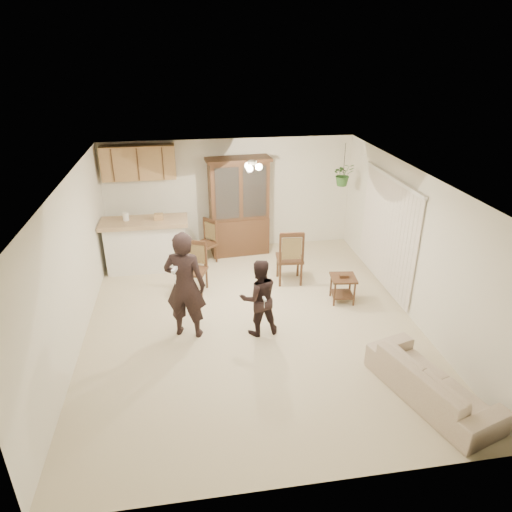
{
  "coord_description": "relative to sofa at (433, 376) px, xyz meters",
  "views": [
    {
      "loc": [
        -0.95,
        -6.54,
        4.33
      ],
      "look_at": [
        0.14,
        0.4,
        1.05
      ],
      "focal_mm": 32.0,
      "sensor_mm": 36.0,
      "label": 1
    }
  ],
  "objects": [
    {
      "name": "floor",
      "position": [
        -2.09,
        2.2,
        -0.37
      ],
      "size": [
        6.5,
        6.5,
        0.0
      ],
      "primitive_type": "plane",
      "color": "beige",
      "rests_on": "ground"
    },
    {
      "name": "ceiling",
      "position": [
        -2.09,
        2.2,
        2.13
      ],
      "size": [
        5.5,
        6.5,
        0.02
      ],
      "primitive_type": "cube",
      "color": "silver",
      "rests_on": "wall_back"
    },
    {
      "name": "wall_back",
      "position": [
        -2.09,
        5.45,
        0.88
      ],
      "size": [
        5.5,
        0.02,
        2.5
      ],
      "primitive_type": "cube",
      "color": "silver",
      "rests_on": "ground"
    },
    {
      "name": "wall_front",
      "position": [
        -2.09,
        -1.05,
        0.88
      ],
      "size": [
        5.5,
        0.02,
        2.5
      ],
      "primitive_type": "cube",
      "color": "silver",
      "rests_on": "ground"
    },
    {
      "name": "wall_left",
      "position": [
        -4.84,
        2.2,
        0.88
      ],
      "size": [
        0.02,
        6.5,
        2.5
      ],
      "primitive_type": "cube",
      "color": "silver",
      "rests_on": "ground"
    },
    {
      "name": "wall_right",
      "position": [
        0.66,
        2.2,
        0.88
      ],
      "size": [
        0.02,
        6.5,
        2.5
      ],
      "primitive_type": "cube",
      "color": "silver",
      "rests_on": "ground"
    },
    {
      "name": "breakfast_bar",
      "position": [
        -3.94,
        4.55,
        0.13
      ],
      "size": [
        1.6,
        0.55,
        1.0
      ],
      "primitive_type": "cube",
      "color": "white",
      "rests_on": "floor"
    },
    {
      "name": "bar_top",
      "position": [
        -3.94,
        4.55,
        0.68
      ],
      "size": [
        1.75,
        0.7,
        0.08
      ],
      "primitive_type": "cube",
      "color": "tan",
      "rests_on": "breakfast_bar"
    },
    {
      "name": "upper_cabinets",
      "position": [
        -3.99,
        5.27,
        1.73
      ],
      "size": [
        1.5,
        0.34,
        0.7
      ],
      "primitive_type": "cube",
      "color": "brown",
      "rests_on": "wall_back"
    },
    {
      "name": "vertical_blinds",
      "position": [
        0.62,
        3.1,
        0.73
      ],
      "size": [
        0.06,
        2.3,
        2.1
      ],
      "primitive_type": null,
      "color": "silver",
      "rests_on": "wall_right"
    },
    {
      "name": "ceiling_fixture",
      "position": [
        -1.89,
        3.4,
        2.03
      ],
      "size": [
        0.36,
        0.36,
        0.2
      ],
      "primitive_type": null,
      "color": "#FFE9BF",
      "rests_on": "ceiling"
    },
    {
      "name": "hanging_plant",
      "position": [
        0.21,
        4.6,
        1.48
      ],
      "size": [
        0.43,
        0.37,
        0.48
      ],
      "primitive_type": "imported",
      "color": "#285923",
      "rests_on": "ceiling"
    },
    {
      "name": "plant_cord",
      "position": [
        0.21,
        4.6,
        1.81
      ],
      "size": [
        0.01,
        0.01,
        0.65
      ],
      "primitive_type": "cylinder",
      "color": "black",
      "rests_on": "ceiling"
    },
    {
      "name": "sofa",
      "position": [
        0.0,
        0.0,
        0.0
      ],
      "size": [
        1.25,
        2.01,
        0.73
      ],
      "primitive_type": "imported",
      "rotation": [
        0.0,
        0.0,
        1.87
      ],
      "color": "beige",
      "rests_on": "floor"
    },
    {
      "name": "adult",
      "position": [
        -3.17,
        2.01,
        0.53
      ],
      "size": [
        0.76,
        0.61,
        1.8
      ],
      "primitive_type": "imported",
      "rotation": [
        0.0,
        0.0,
        2.83
      ],
      "color": "black",
      "rests_on": "floor"
    },
    {
      "name": "child",
      "position": [
        -2.02,
        1.88,
        0.31
      ],
      "size": [
        0.71,
        0.59,
        1.35
      ],
      "primitive_type": "imported",
      "rotation": [
        0.0,
        0.0,
        3.26
      ],
      "color": "black",
      "rests_on": "floor"
    },
    {
      "name": "china_hutch",
      "position": [
        -1.94,
        5.1,
        0.7
      ],
      "size": [
        1.41,
        0.64,
        2.16
      ],
      "rotation": [
        0.0,
        0.0,
        0.09
      ],
      "color": "#3C1F15",
      "rests_on": "floor"
    },
    {
      "name": "side_table",
      "position": [
        -0.34,
        2.64,
        -0.11
      ],
      "size": [
        0.5,
        0.5,
        0.55
      ],
      "rotation": [
        0.0,
        0.0,
        -0.12
      ],
      "color": "#3C1F15",
      "rests_on": "floor"
    },
    {
      "name": "chair_bar",
      "position": [
        -3.0,
        3.41,
        -0.09
      ],
      "size": [
        0.55,
        0.55,
        0.98
      ],
      "rotation": [
        0.0,
        0.0,
        -0.34
      ],
      "color": "#3C1F15",
      "rests_on": "floor"
    },
    {
      "name": "chair_hutch_left",
      "position": [
        -2.75,
        4.66,
        -0.1
      ],
      "size": [
        0.6,
        0.6,
        0.96
      ],
      "rotation": [
        0.0,
        0.0,
        -0.86
      ],
      "color": "#3C1F15",
      "rests_on": "floor"
    },
    {
      "name": "chair_hutch_right",
      "position": [
        -1.14,
        3.55,
        -0.05
      ],
      "size": [
        0.54,
        0.54,
        1.13
      ],
      "rotation": [
        0.0,
        0.0,
        3.06
      ],
      "color": "#3C1F15",
      "rests_on": "floor"
    },
    {
      "name": "controller_adult",
      "position": [
        -3.3,
        1.61,
        1.01
      ],
      "size": [
        0.09,
        0.16,
        0.05
      ],
      "primitive_type": "cube",
      "rotation": [
        0.0,
        0.0,
        2.83
      ],
      "color": "silver",
      "rests_on": "adult"
    },
    {
      "name": "controller_child",
      "position": [
        -1.98,
        1.58,
        0.43
      ],
      "size": [
        0.05,
        0.12,
        0.03
      ],
      "primitive_type": "cube",
      "rotation": [
        0.0,
        0.0,
        3.26
      ],
      "color": "silver",
      "rests_on": "child"
    }
  ]
}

